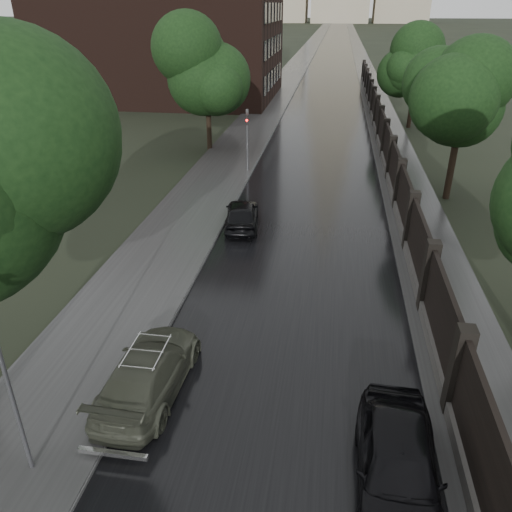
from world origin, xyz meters
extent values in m
cube|color=black|center=(0.00, 190.00, 0.01)|extent=(8.00, 420.00, 0.02)
cube|color=#2D2D2D|center=(-6.00, 190.00, 0.08)|extent=(4.00, 420.00, 0.16)
cube|color=#2D2D2D|center=(5.50, 190.00, 0.04)|extent=(3.00, 420.00, 0.08)
cube|color=#383533|center=(4.60, 32.00, 0.25)|extent=(0.40, 75.00, 0.50)
cube|color=black|center=(4.60, 32.00, 1.50)|extent=(0.15, 75.00, 2.00)
cube|color=black|center=(4.60, 70.00, 1.35)|extent=(0.45, 0.45, 2.70)
cylinder|color=black|center=(-8.00, 30.00, 2.93)|extent=(0.36, 0.36, 5.85)
sphere|color=black|center=(-8.00, 30.00, 5.27)|extent=(4.25, 4.25, 4.25)
cylinder|color=black|center=(7.50, 22.00, 2.76)|extent=(0.36, 0.36, 5.53)
sphere|color=black|center=(7.50, 22.00, 4.97)|extent=(4.08, 4.08, 4.08)
cylinder|color=black|center=(7.50, 40.00, 2.76)|extent=(0.36, 0.36, 5.53)
sphere|color=black|center=(7.50, 40.00, 4.97)|extent=(4.08, 4.08, 4.08)
cylinder|color=#59595E|center=(-5.40, 1.50, 2.50)|extent=(0.10, 0.10, 5.00)
cylinder|color=#59595E|center=(-4.30, 25.00, 1.50)|extent=(0.12, 0.12, 3.00)
imported|color=#59595E|center=(-4.30, 25.00, 3.50)|extent=(0.16, 0.20, 1.00)
sphere|color=#FF0C0C|center=(-4.30, 24.85, 3.35)|extent=(0.14, 0.14, 0.14)
cube|color=black|center=(-18.00, 52.00, 10.00)|extent=(24.00, 18.00, 20.00)
imported|color=#414437|center=(-3.60, 4.54, 0.68)|extent=(2.08, 4.76, 1.36)
imported|color=black|center=(-3.11, 16.34, 0.66)|extent=(2.08, 4.08, 1.33)
imported|color=black|center=(2.90, 2.28, 0.78)|extent=(2.00, 4.62, 1.55)
camera|label=1|loc=(1.00, -5.73, 9.79)|focal=35.00mm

